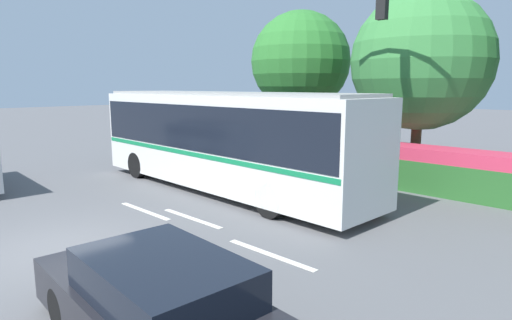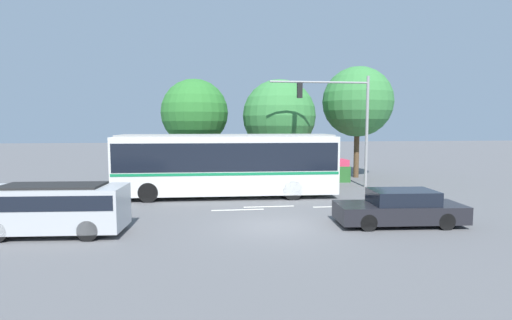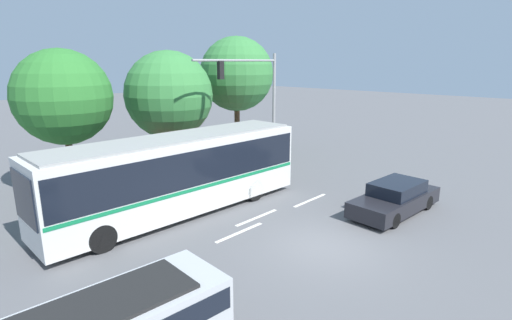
% 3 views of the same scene
% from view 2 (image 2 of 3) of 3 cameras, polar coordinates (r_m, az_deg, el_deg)
% --- Properties ---
extents(ground_plane, '(140.00, 140.00, 0.00)m').
position_cam_2_polar(ground_plane, '(15.21, 2.82, -9.58)').
color(ground_plane, '#5B5B5E').
extents(city_bus, '(11.68, 2.94, 3.35)m').
position_cam_2_polar(city_bus, '(20.84, -4.32, -0.23)').
color(city_bus, silver).
rests_on(city_bus, ground).
extents(sedan_foreground, '(4.91, 2.13, 1.36)m').
position_cam_2_polar(sedan_foreground, '(16.18, 20.24, -6.65)').
color(sedan_foreground, black).
rests_on(sedan_foreground, ground).
extents(suv_left_lane, '(5.01, 2.20, 1.79)m').
position_cam_2_polar(suv_left_lane, '(15.51, -27.48, -5.94)').
color(suv_left_lane, '#B2B5B7').
rests_on(suv_left_lane, ground).
extents(traffic_light_pole, '(6.13, 0.24, 6.80)m').
position_cam_2_polar(traffic_light_pole, '(24.42, 12.84, 6.60)').
color(traffic_light_pole, gray).
rests_on(traffic_light_pole, ground).
extents(flowering_hedge, '(7.18, 1.40, 1.50)m').
position_cam_2_polar(flowering_hedge, '(26.40, 5.81, -1.62)').
color(flowering_hedge, '#286028').
rests_on(flowering_hedge, ground).
extents(street_tree_left, '(4.57, 4.57, 6.96)m').
position_cam_2_polar(street_tree_left, '(27.20, -8.95, 6.82)').
color(street_tree_left, brown).
rests_on(street_tree_left, ground).
extents(street_tree_centre, '(5.07, 5.07, 6.98)m').
position_cam_2_polar(street_tree_centre, '(27.38, 3.38, 6.40)').
color(street_tree_centre, brown).
rests_on(street_tree_centre, ground).
extents(street_tree_right, '(5.04, 5.04, 8.01)m').
position_cam_2_polar(street_tree_right, '(29.39, 14.61, 8.19)').
color(street_tree_right, brown).
rests_on(street_tree_right, ground).
extents(lane_stripe_near, '(2.40, 0.16, 0.01)m').
position_cam_2_polar(lane_stripe_near, '(17.91, -2.69, -7.28)').
color(lane_stripe_near, silver).
rests_on(lane_stripe_near, ground).
extents(lane_stripe_mid, '(2.40, 0.16, 0.01)m').
position_cam_2_polar(lane_stripe_mid, '(18.59, 1.90, -6.81)').
color(lane_stripe_mid, silver).
rests_on(lane_stripe_mid, ground).
extents(lane_stripe_far, '(2.40, 0.16, 0.01)m').
position_cam_2_polar(lane_stripe_far, '(18.99, 11.85, -6.66)').
color(lane_stripe_far, silver).
rests_on(lane_stripe_far, ground).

